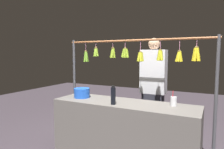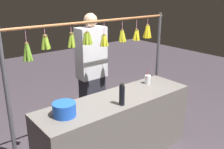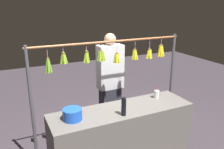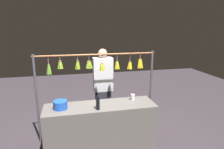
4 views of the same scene
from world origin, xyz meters
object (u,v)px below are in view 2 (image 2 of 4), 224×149
(vendor_person, at_px, (92,75))
(water_bottle, at_px, (122,95))
(blue_bucket, at_px, (64,110))
(drink_cup, at_px, (148,79))

(vendor_person, bearing_deg, water_bottle, 74.83)
(blue_bucket, xyz_separation_m, drink_cup, (-1.38, -0.12, -0.01))
(blue_bucket, height_order, vendor_person, vendor_person)
(drink_cup, bearing_deg, blue_bucket, 5.11)
(blue_bucket, bearing_deg, drink_cup, -174.89)
(water_bottle, distance_m, blue_bucket, 0.67)
(blue_bucket, relative_size, drink_cup, 1.24)
(blue_bucket, bearing_deg, vendor_person, -138.02)
(water_bottle, height_order, blue_bucket, water_bottle)
(vendor_person, bearing_deg, drink_cup, 123.96)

